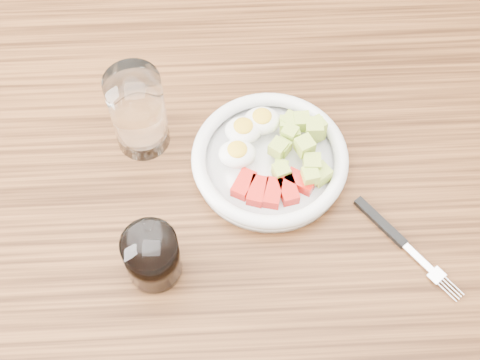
% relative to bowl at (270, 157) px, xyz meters
% --- Properties ---
extents(ground, '(4.00, 4.00, 0.00)m').
position_rel_bowl_xyz_m(ground, '(-0.04, -0.05, -0.79)').
color(ground, brown).
rests_on(ground, ground).
extents(dining_table, '(1.50, 0.90, 0.77)m').
position_rel_bowl_xyz_m(dining_table, '(-0.04, -0.05, -0.12)').
color(dining_table, brown).
rests_on(dining_table, ground).
extents(bowl, '(0.24, 0.24, 0.06)m').
position_rel_bowl_xyz_m(bowl, '(0.00, 0.00, 0.00)').
color(bowl, white).
rests_on(bowl, dining_table).
extents(fork, '(0.13, 0.17, 0.01)m').
position_rel_bowl_xyz_m(fork, '(0.17, -0.13, -0.02)').
color(fork, black).
rests_on(fork, dining_table).
extents(water_glass, '(0.08, 0.08, 0.15)m').
position_rel_bowl_xyz_m(water_glass, '(-0.19, 0.06, 0.05)').
color(water_glass, white).
rests_on(water_glass, dining_table).
extents(coffee_glass, '(0.08, 0.08, 0.09)m').
position_rel_bowl_xyz_m(coffee_glass, '(-0.17, -0.16, 0.02)').
color(coffee_glass, white).
rests_on(coffee_glass, dining_table).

